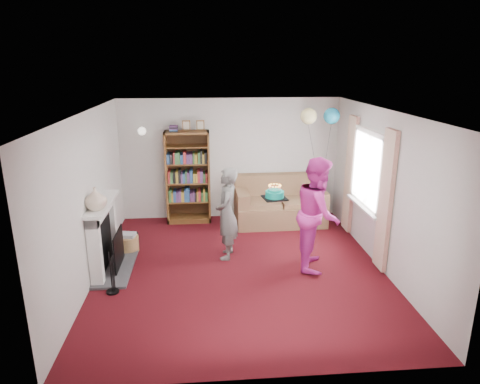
{
  "coord_description": "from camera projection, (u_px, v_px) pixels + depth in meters",
  "views": [
    {
      "loc": [
        -0.54,
        -6.19,
        3.18
      ],
      "look_at": [
        0.04,
        0.6,
        1.11
      ],
      "focal_mm": 32.0,
      "sensor_mm": 36.0,
      "label": 1
    }
  ],
  "objects": [
    {
      "name": "wall_back",
      "position": [
        230.0,
        159.0,
        8.9
      ],
      "size": [
        4.5,
        0.02,
        2.5
      ],
      "primitive_type": "cube",
      "color": "silver",
      "rests_on": "ground"
    },
    {
      "name": "wall_sconce",
      "position": [
        142.0,
        131.0,
        8.43
      ],
      "size": [
        0.16,
        0.23,
        0.16
      ],
      "color": "gold",
      "rests_on": "ground"
    },
    {
      "name": "balloons",
      "position": [
        320.0,
        116.0,
        7.96
      ],
      "size": [
        0.75,
        0.31,
        1.69
      ],
      "color": "#3F3F3F",
      "rests_on": "ground"
    },
    {
      "name": "ground",
      "position": [
        240.0,
        269.0,
        6.87
      ],
      "size": [
        5.0,
        5.0,
        0.0
      ],
      "primitive_type": "plane",
      "color": "#35080E",
      "rests_on": "ground"
    },
    {
      "name": "ceiling",
      "position": [
        240.0,
        111.0,
        6.14
      ],
      "size": [
        4.5,
        5.0,
        0.01
      ],
      "primitive_type": "cube",
      "color": "white",
      "rests_on": "wall_back"
    },
    {
      "name": "wicker_basket",
      "position": [
        128.0,
        243.0,
        7.47
      ],
      "size": [
        0.37,
        0.37,
        0.34
      ],
      "rotation": [
        0.0,
        0.0,
        -0.19
      ],
      "color": "#A8834E",
      "rests_on": "ground"
    },
    {
      "name": "person_striped",
      "position": [
        227.0,
        214.0,
        7.08
      ],
      "size": [
        0.46,
        0.62,
        1.55
      ],
      "primitive_type": "imported",
      "rotation": [
        0.0,
        0.0,
        -1.73
      ],
      "color": "black",
      "rests_on": "ground"
    },
    {
      "name": "mantel_vase",
      "position": [
        95.0,
        199.0,
        6.18
      ],
      "size": [
        0.43,
        0.43,
        0.34
      ],
      "primitive_type": "imported",
      "rotation": [
        0.0,
        0.0,
        0.43
      ],
      "color": "beige",
      "rests_on": "fireplace"
    },
    {
      "name": "fireplace",
      "position": [
        107.0,
        239.0,
        6.73
      ],
      "size": [
        0.55,
        1.8,
        1.12
      ],
      "color": "#3F3F42",
      "rests_on": "ground"
    },
    {
      "name": "birthday_cake",
      "position": [
        275.0,
        194.0,
        6.75
      ],
      "size": [
        0.36,
        0.36,
        0.22
      ],
      "rotation": [
        0.0,
        0.0,
        0.16
      ],
      "color": "black",
      "rests_on": "ground"
    },
    {
      "name": "wall_left",
      "position": [
        88.0,
        198.0,
        6.32
      ],
      "size": [
        0.02,
        5.0,
        2.5
      ],
      "primitive_type": "cube",
      "color": "silver",
      "rests_on": "ground"
    },
    {
      "name": "bookcase",
      "position": [
        188.0,
        178.0,
        8.72
      ],
      "size": [
        0.89,
        0.42,
        2.09
      ],
      "color": "#472B14",
      "rests_on": "ground"
    },
    {
      "name": "window_bay",
      "position": [
        366.0,
        184.0,
        7.27
      ],
      "size": [
        0.14,
        2.02,
        2.2
      ],
      "color": "white",
      "rests_on": "ground"
    },
    {
      "name": "sofa",
      "position": [
        279.0,
        205.0,
        8.82
      ],
      "size": [
        1.8,
        0.95,
        0.95
      ],
      "rotation": [
        0.0,
        0.0,
        0.02
      ],
      "color": "brown",
      "rests_on": "ground"
    },
    {
      "name": "person_magenta",
      "position": [
        318.0,
        213.0,
        6.72
      ],
      "size": [
        0.88,
        1.02,
        1.8
      ],
      "primitive_type": "imported",
      "rotation": [
        0.0,
        0.0,
        1.32
      ],
      "color": "#C3278D",
      "rests_on": "ground"
    },
    {
      "name": "wall_right",
      "position": [
        384.0,
        191.0,
        6.69
      ],
      "size": [
        0.02,
        5.0,
        2.5
      ],
      "primitive_type": "cube",
      "color": "silver",
      "rests_on": "ground"
    }
  ]
}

